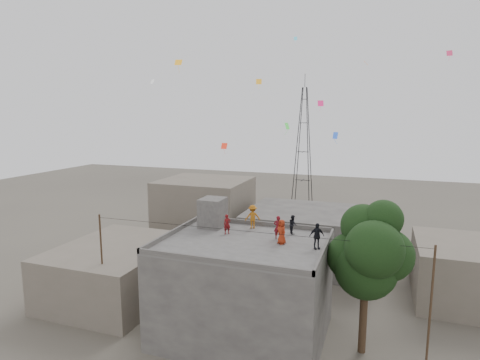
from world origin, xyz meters
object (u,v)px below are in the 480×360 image
at_px(tree, 370,253).
at_px(person_dark_adult, 317,236).
at_px(transmission_tower, 303,146).
at_px(person_red_adult, 278,227).
at_px(stair_head_box, 213,212).

relative_size(tree, person_dark_adult, 5.90).
distance_m(tree, transmission_tower, 41.12).
bearing_deg(person_red_adult, transmission_tower, -87.48).
xyz_separation_m(transmission_tower, person_red_adult, (5.81, -38.66, -2.22)).
distance_m(transmission_tower, person_dark_adult, 40.69).
height_order(stair_head_box, transmission_tower, transmission_tower).
distance_m(tree, person_dark_adult, 3.08).
relative_size(tree, transmission_tower, 0.45).
relative_size(transmission_tower, person_dark_adult, 12.98).
bearing_deg(transmission_tower, stair_head_box, -88.77).
bearing_deg(stair_head_box, transmission_tower, 91.23).
height_order(stair_head_box, person_red_adult, stair_head_box).
distance_m(stair_head_box, tree, 10.80).
bearing_deg(person_dark_adult, tree, -24.20).
relative_size(stair_head_box, tree, 0.22).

